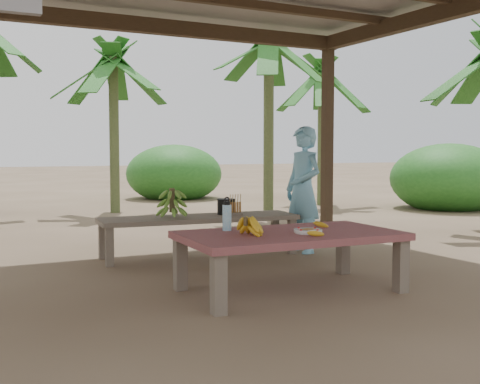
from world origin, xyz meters
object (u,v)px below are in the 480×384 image
ripe_banana_bunch (246,226)px  plate (308,231)px  bench (199,221)px  woman (303,189)px  cooking_pot (226,207)px  water_flask (227,216)px  work_table (290,240)px

ripe_banana_bunch → plate: bearing=-12.9°
bench → plate: bearing=-81.2°
ripe_banana_bunch → woman: (1.59, 1.60, 0.15)m
woman → cooking_pot: bearing=-117.1°
ripe_banana_bunch → cooking_pot: 2.06m
ripe_banana_bunch → bench: bearing=77.8°
cooking_pot → ripe_banana_bunch: bearing=-111.5°
bench → ripe_banana_bunch: bearing=-96.5°
water_flask → cooking_pot: bearing=64.4°
plate → cooking_pot: cooking_pot is taller
bench → cooking_pot: bearing=11.5°
work_table → ripe_banana_bunch: bearing=-176.1°
work_table → plate: 0.18m
bench → woman: woman is taller
cooking_pot → work_table: bearing=-99.9°
bench → plate: plate is taller
bench → plate: (0.11, -2.00, 0.12)m
work_table → bench: 1.88m
cooking_pot → woman: (0.83, -0.32, 0.19)m
plate → water_flask: size_ratio=0.81×
bench → water_flask: water_flask is taller
ripe_banana_bunch → plate: (0.52, -0.12, -0.06)m
bench → ripe_banana_bunch: (-0.41, -1.88, 0.19)m
ripe_banana_bunch → cooking_pot: ripe_banana_bunch is taller
woman → bench: bearing=-109.6°
cooking_pot → plate: bearing=-96.7°
work_table → water_flask: (-0.42, 0.33, 0.19)m
ripe_banana_bunch → woman: bearing=45.1°
bench → water_flask: bearing=-99.1°
ripe_banana_bunch → cooking_pot: (0.76, 1.92, -0.04)m
work_table → cooking_pot: (0.33, 1.91, 0.10)m
water_flask → cooking_pot: 1.75m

